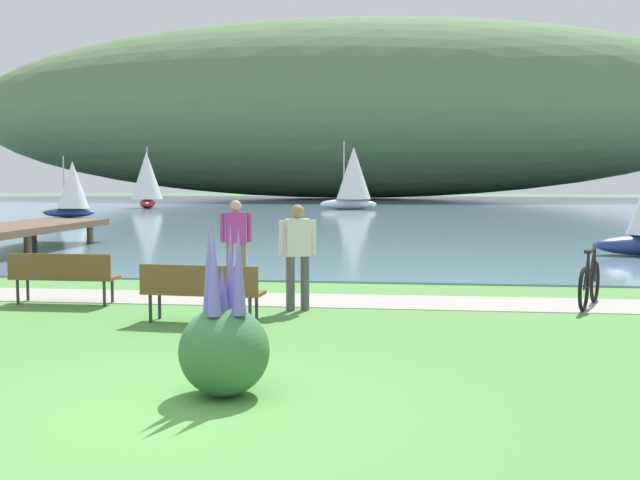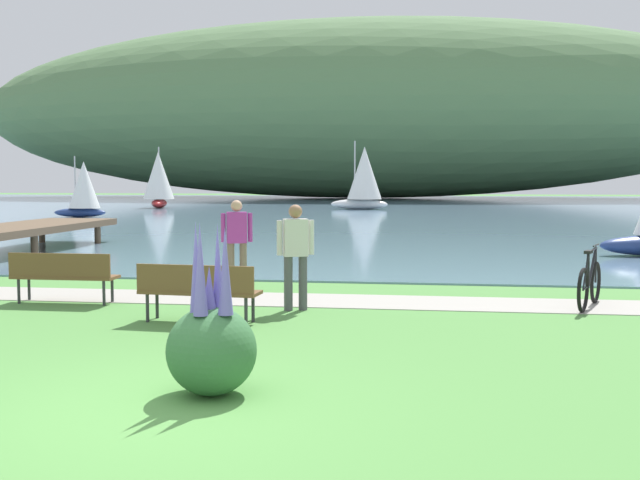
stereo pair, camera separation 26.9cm
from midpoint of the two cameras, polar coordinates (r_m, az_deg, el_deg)
ground_plane at (r=7.27m, az=-11.92°, el=-12.46°), size 200.00×200.00×0.00m
bay_water at (r=55.42m, az=5.61°, el=2.40°), size 180.00×80.00×0.04m
distant_hillside at (r=83.88m, az=3.08°, el=9.68°), size 85.77×28.00×19.07m
shoreline_path at (r=13.43m, az=-2.35°, el=-4.47°), size 60.00×1.50×0.01m
park_bench_near_camera at (r=11.33m, az=-8.43°, el=-3.57°), size 1.83×0.62×0.88m
park_bench_further_along at (r=13.62m, az=-18.11°, el=-2.38°), size 1.80×0.49×0.88m
bicycle_leaning_near_bench at (r=13.36m, az=20.04°, el=-3.09°), size 0.72×1.66×1.01m
person_at_shoreline at (r=14.84m, az=-5.72°, el=0.16°), size 0.58×0.33×1.71m
person_on_the_grass at (r=12.25m, az=-1.21°, el=-0.76°), size 0.58×0.34×1.71m
echium_bush_beside_closest at (r=7.58m, az=-7.11°, el=-7.63°), size 0.89×0.89×1.72m
sailboat_mid_bay at (r=52.38m, az=3.44°, el=4.71°), size 4.09×2.67×4.67m
sailboat_toward_hillside at (r=43.47m, az=-17.09°, el=3.70°), size 2.89×1.84×3.32m
sailboat_far_off at (r=55.61m, az=-11.84°, el=4.47°), size 2.71×3.86×4.37m
pier_dock at (r=22.49m, az=-22.41°, el=0.59°), size 2.40×10.00×0.80m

